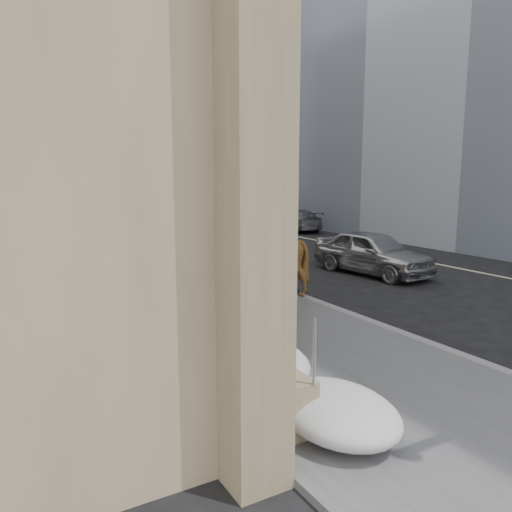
{
  "coord_description": "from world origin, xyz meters",
  "views": [
    {
      "loc": [
        -5.51,
        -6.97,
        3.65
      ],
      "look_at": [
        0.2,
        3.03,
        1.7
      ],
      "focal_mm": 35.0,
      "sensor_mm": 36.0,
      "label": 1
    }
  ],
  "objects_px": {
    "mounted_horse_left": "(226,290)",
    "car_grey": "(295,220)",
    "car_silver": "(372,252)",
    "pedestrian": "(279,294)",
    "mounted_horse_right": "(265,254)"
  },
  "relations": [
    {
      "from": "mounted_horse_left",
      "to": "car_grey",
      "type": "height_order",
      "value": "mounted_horse_left"
    },
    {
      "from": "car_silver",
      "to": "car_grey",
      "type": "relative_size",
      "value": 1.02
    },
    {
      "from": "pedestrian",
      "to": "car_grey",
      "type": "xyz_separation_m",
      "value": [
        11.64,
        16.54,
        -0.27
      ]
    },
    {
      "from": "car_grey",
      "to": "mounted_horse_left",
      "type": "bearing_deg",
      "value": 57.74
    },
    {
      "from": "pedestrian",
      "to": "car_grey",
      "type": "height_order",
      "value": "pedestrian"
    },
    {
      "from": "mounted_horse_right",
      "to": "car_grey",
      "type": "xyz_separation_m",
      "value": [
        10.22,
        13.54,
        -0.65
      ]
    },
    {
      "from": "mounted_horse_right",
      "to": "car_silver",
      "type": "xyz_separation_m",
      "value": [
        5.09,
        1.01,
        -0.52
      ]
    },
    {
      "from": "mounted_horse_left",
      "to": "mounted_horse_right",
      "type": "xyz_separation_m",
      "value": [
        2.8,
        3.11,
        0.11
      ]
    },
    {
      "from": "car_grey",
      "to": "mounted_horse_right",
      "type": "bearing_deg",
      "value": 58.72
    },
    {
      "from": "car_silver",
      "to": "pedestrian",
      "type": "bearing_deg",
      "value": -154.64
    },
    {
      "from": "mounted_horse_right",
      "to": "car_silver",
      "type": "relative_size",
      "value": 0.6
    },
    {
      "from": "mounted_horse_right",
      "to": "car_grey",
      "type": "distance_m",
      "value": 16.97
    },
    {
      "from": "mounted_horse_left",
      "to": "car_silver",
      "type": "bearing_deg",
      "value": -169.52
    },
    {
      "from": "mounted_horse_left",
      "to": "car_silver",
      "type": "relative_size",
      "value": 0.58
    },
    {
      "from": "mounted_horse_left",
      "to": "mounted_horse_right",
      "type": "distance_m",
      "value": 4.19
    }
  ]
}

